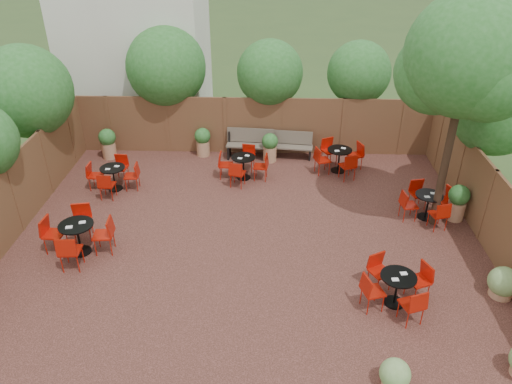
{
  "coord_description": "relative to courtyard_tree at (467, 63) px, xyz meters",
  "views": [
    {
      "loc": [
        0.56,
        -10.54,
        7.4
      ],
      "look_at": [
        0.2,
        0.5,
        1.0
      ],
      "focal_mm": 34.27,
      "sensor_mm": 36.0,
      "label": 1
    }
  ],
  "objects": [
    {
      "name": "fence_left",
      "position": [
        -10.99,
        -0.67,
        -3.38
      ],
      "size": [
        0.08,
        10.0,
        2.0
      ],
      "primitive_type": "cube",
      "color": "brown",
      "rests_on": "ground"
    },
    {
      "name": "overhang_foliage",
      "position": [
        -6.92,
        2.7,
        -1.66
      ],
      "size": [
        15.7,
        10.54,
        2.71
      ],
      "color": "#225E1E",
      "rests_on": "ground"
    },
    {
      "name": "ground",
      "position": [
        -4.99,
        -0.67,
        -4.38
      ],
      "size": [
        80.0,
        80.0,
        0.0
      ],
      "primitive_type": "plane",
      "color": "#354F23",
      "rests_on": "ground"
    },
    {
      "name": "park_bench_right",
      "position": [
        -3.75,
        3.96,
        -3.89
      ],
      "size": [
        1.52,
        0.65,
        0.91
      ],
      "rotation": [
        0.0,
        0.0,
        -0.12
      ],
      "color": "brown",
      "rests_on": "courtyard_paving"
    },
    {
      "name": "fence_back",
      "position": [
        -4.99,
        4.33,
        -3.38
      ],
      "size": [
        12.0,
        0.08,
        2.0
      ],
      "primitive_type": "cube",
      "color": "brown",
      "rests_on": "ground"
    },
    {
      "name": "courtyard_tree",
      "position": [
        0.0,
        0.0,
        0.0
      ],
      "size": [
        2.97,
        2.9,
        5.99
      ],
      "rotation": [
        0.0,
        0.0,
        -0.09
      ],
      "color": "black",
      "rests_on": "courtyard_paving"
    },
    {
      "name": "courtyard_paving",
      "position": [
        -4.99,
        -0.67,
        -4.37
      ],
      "size": [
        12.0,
        10.0,
        0.02
      ],
      "primitive_type": "cube",
      "color": "#321B14",
      "rests_on": "ground"
    },
    {
      "name": "park_bench_left",
      "position": [
        -5.12,
        3.96,
        -3.85
      ],
      "size": [
        1.63,
        0.64,
        0.98
      ],
      "rotation": [
        0.0,
        0.0,
        -0.08
      ],
      "color": "brown",
      "rests_on": "courtyard_paving"
    },
    {
      "name": "neighbour_building",
      "position": [
        -9.49,
        7.33,
        -0.38
      ],
      "size": [
        5.0,
        4.0,
        8.0
      ],
      "primitive_type": "cube",
      "color": "beige",
      "rests_on": "ground"
    },
    {
      "name": "bistro_tables",
      "position": [
        -4.81,
        0.33,
        -3.92
      ],
      "size": [
        10.58,
        7.75,
        0.95
      ],
      "color": "black",
      "rests_on": "courtyard_paving"
    },
    {
      "name": "low_shrubs",
      "position": [
        -0.14,
        -4.19,
        -4.03
      ],
      "size": [
        3.47,
        3.07,
        0.72
      ],
      "color": "#AA7855",
      "rests_on": "courtyard_paving"
    },
    {
      "name": "planters",
      "position": [
        -5.13,
        2.87,
        -3.81
      ],
      "size": [
        11.15,
        4.33,
        1.04
      ],
      "color": "#AA7855",
      "rests_on": "courtyard_paving"
    },
    {
      "name": "fence_right",
      "position": [
        1.01,
        -0.67,
        -3.38
      ],
      "size": [
        0.08,
        10.0,
        2.0
      ],
      "primitive_type": "cube",
      "color": "brown",
      "rests_on": "ground"
    }
  ]
}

